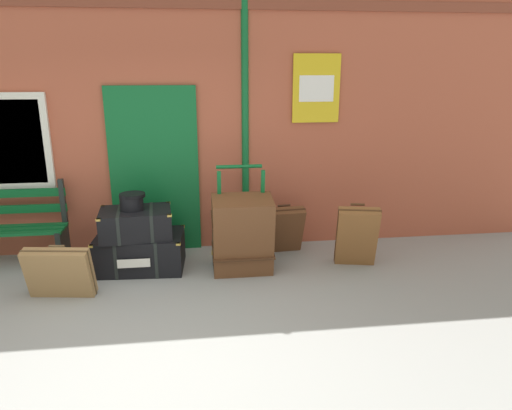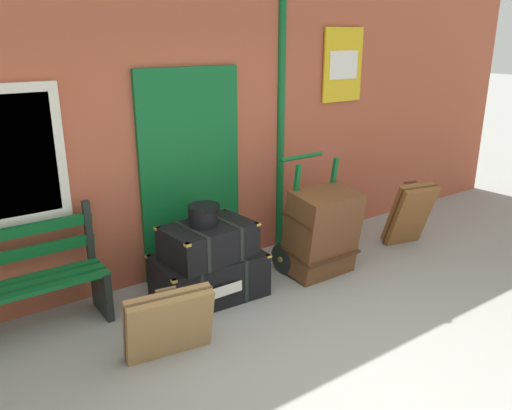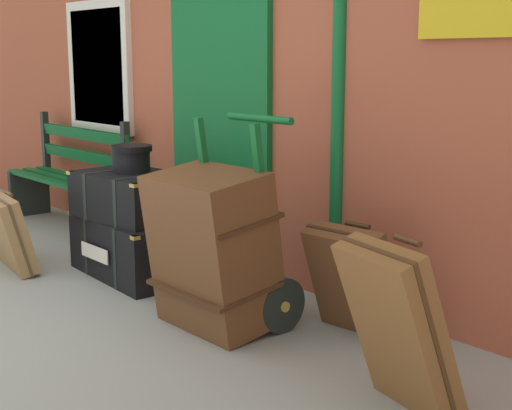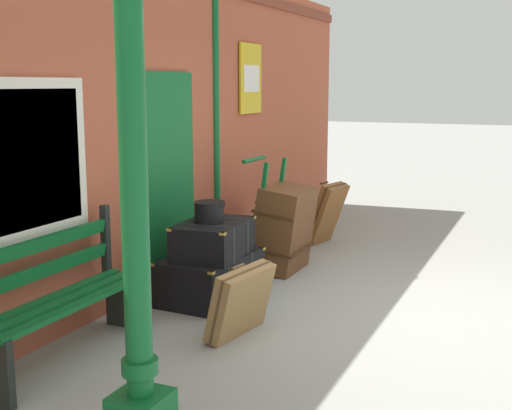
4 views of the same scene
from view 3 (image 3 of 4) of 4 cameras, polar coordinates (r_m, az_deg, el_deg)
name	(u,v)px [view 3 (image 3 of 4)]	position (r m, az deg, el deg)	size (l,w,h in m)	color
brick_facade	(236,48)	(5.48, -1.52, 12.04)	(10.40, 0.35, 3.20)	#AD5138
platform_bench	(70,179)	(6.91, -14.24, 1.95)	(1.60, 0.43, 1.01)	#0F5B28
steamer_trunk_base	(141,246)	(5.34, -8.93, -3.13)	(1.04, 0.71, 0.43)	black
steamer_trunk_middle	(132,195)	(5.25, -9.59, 0.75)	(0.85, 0.61, 0.33)	black
round_hatbox	(131,157)	(5.25, -9.66, 3.72)	(0.29, 0.28, 0.19)	black
porters_trolley	(236,276)	(4.33, -1.54, -5.54)	(0.71, 0.56, 1.21)	black
large_brown_trunk	(213,250)	(4.18, -3.36, -3.46)	(0.70, 0.55, 0.93)	brown
suitcase_tan	(399,328)	(3.26, 11.02, -9.37)	(0.55, 0.50, 0.79)	brown
suitcase_slate	(8,232)	(5.68, -18.68, -1.99)	(0.70, 0.36, 0.58)	olive
suitcase_olive	(352,280)	(4.15, 7.44, -5.78)	(0.50, 0.39, 0.64)	brown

